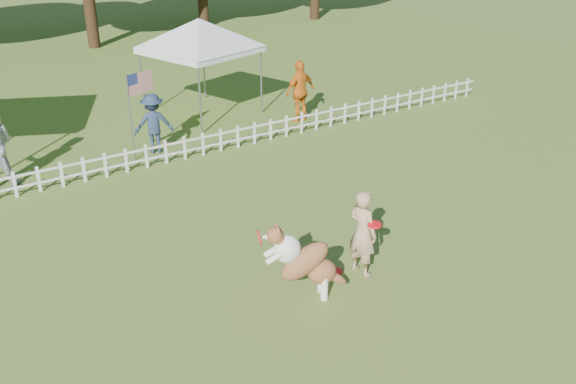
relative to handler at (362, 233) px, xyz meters
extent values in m
plane|color=#456C22|center=(-1.05, -0.52, -0.78)|extent=(120.00, 120.00, 0.00)
imported|color=tan|center=(0.00, 0.00, 0.00)|extent=(0.45, 0.62, 1.56)
cylinder|color=red|center=(-0.36, 0.25, -0.77)|extent=(0.31, 0.31, 0.02)
imported|color=#23314B|center=(-0.71, 7.38, -0.01)|extent=(1.09, 0.79, 1.53)
imported|color=orange|center=(3.78, 7.43, 0.10)|extent=(1.08, 0.57, 1.76)
camera|label=1|loc=(-6.29, -7.28, 5.18)|focal=40.00mm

